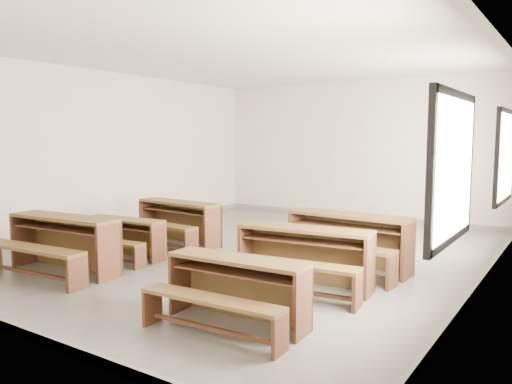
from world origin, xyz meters
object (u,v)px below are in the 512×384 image
Objects in this scene: desk_set_1 at (122,235)px; desk_set_2 at (177,219)px; desk_set_3 at (235,286)px; desk_set_4 at (303,253)px; desk_set_0 at (61,240)px; desk_set_5 at (347,238)px.

desk_set_2 reaches higher than desk_set_1.
desk_set_1 is 3.39m from desk_set_3.
desk_set_4 is at bearing 87.66° from desk_set_3.
desk_set_0 is at bearing -165.44° from desk_set_4.
desk_set_5 is (3.22, 1.30, 0.11)m from desk_set_1.
desk_set_0 is at bearing -141.20° from desk_set_5.
desk_set_3 is 0.84× the size of desk_set_5.
desk_set_1 is 1.27m from desk_set_2.
desk_set_5 is at bearing 85.17° from desk_set_3.
desk_set_0 reaches higher than desk_set_4.
desk_set_5 is at bearing 4.73° from desk_set_2.
desk_set_0 is at bearing -86.84° from desk_set_2.
desk_set_4 is 0.98× the size of desk_set_5.
desk_set_5 is at bearing 78.30° from desk_set_4.
desk_set_1 is 0.79× the size of desk_set_5.
desk_set_2 is 3.32m from desk_set_4.
desk_set_2 is 3.24m from desk_set_5.
desk_set_5 reaches higher than desk_set_4.
desk_set_0 reaches higher than desk_set_2.
desk_set_1 is 3.47m from desk_set_5.
desk_set_4 is at bearing -92.10° from desk_set_5.
desk_set_2 is 1.13× the size of desk_set_3.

